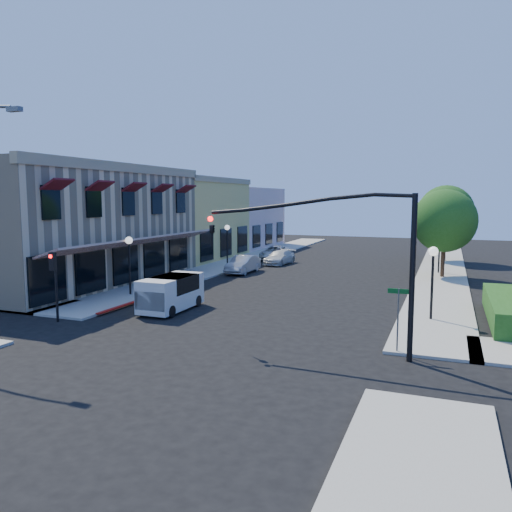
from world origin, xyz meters
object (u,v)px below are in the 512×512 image
(lamppost_left_far, at_px, (227,235))
(lamppost_right_near, at_px, (433,264))
(parked_car_c, at_px, (279,258))
(parked_car_d, at_px, (275,253))
(white_van, at_px, (171,291))
(parked_car_a, at_px, (181,284))
(street_tree_b, at_px, (446,212))
(secondary_signal, at_px, (54,274))
(lamppost_right_far, at_px, (440,239))
(lamppost_left_near, at_px, (129,251))
(street_name_sign, at_px, (398,310))
(parked_car_b, at_px, (243,264))
(street_tree_a, at_px, (444,221))
(signal_mast_arm, at_px, (352,246))

(lamppost_left_far, relative_size, lamppost_right_near, 1.00)
(parked_car_c, relative_size, parked_car_d, 0.86)
(white_van, xyz_separation_m, parked_car_a, (-2.00, 4.53, -0.45))
(street_tree_b, xyz_separation_m, parked_car_c, (-13.60, -7.00, -3.95))
(street_tree_b, relative_size, white_van, 1.74)
(secondary_signal, distance_m, lamppost_right_far, 27.98)
(street_tree_b, bearing_deg, lamppost_left_near, -125.79)
(white_van, bearing_deg, parked_car_c, 91.75)
(street_tree_b, relative_size, parked_car_c, 1.70)
(lamppost_left_near, bearing_deg, street_name_sign, -19.93)
(lamppost_left_near, bearing_deg, lamppost_right_far, 43.26)
(parked_car_c, bearing_deg, parked_car_b, -92.62)
(lamppost_left_near, bearing_deg, street_tree_a, 38.98)
(street_tree_b, bearing_deg, secondary_signal, -118.77)
(street_tree_b, distance_m, lamppost_right_far, 8.21)
(lamppost_right_far, bearing_deg, parked_car_d, 165.59)
(lamppost_right_near, relative_size, parked_car_c, 0.86)
(lamppost_left_far, distance_m, parked_car_b, 4.53)
(secondary_signal, relative_size, lamppost_left_near, 0.93)
(signal_mast_arm, distance_m, parked_car_c, 26.04)
(lamppost_right_near, distance_m, parked_car_c, 21.69)
(lamppost_right_far, bearing_deg, parked_car_c, 175.70)
(street_tree_b, bearing_deg, parked_car_b, -138.31)
(lamppost_left_near, relative_size, white_van, 0.88)
(lamppost_right_near, distance_m, parked_car_b, 18.15)
(street_tree_b, distance_m, parked_car_a, 26.91)
(lamppost_left_near, height_order, lamppost_right_far, same)
(lamppost_right_near, xyz_separation_m, parked_car_b, (-14.30, 11.00, -2.05))
(parked_car_a, bearing_deg, street_tree_b, 55.81)
(street_tree_a, xyz_separation_m, street_tree_b, (0.00, 10.00, 0.35))
(lamppost_left_near, bearing_deg, street_tree_b, 54.21)
(street_name_sign, distance_m, lamppost_right_near, 5.98)
(white_van, relative_size, parked_car_c, 0.98)
(lamppost_right_far, height_order, parked_car_c, lamppost_right_far)
(lamppost_left_near, xyz_separation_m, lamppost_right_near, (17.00, 0.00, 0.00))
(parked_car_a, relative_size, parked_car_c, 0.83)
(signal_mast_arm, relative_size, lamppost_right_far, 2.24)
(signal_mast_arm, distance_m, lamppost_right_far, 22.70)
(parked_car_a, xyz_separation_m, parked_car_d, (0.00, 17.77, 0.09))
(street_tree_a, xyz_separation_m, parked_car_d, (-15.00, 5.78, -3.53))
(street_tree_a, height_order, parked_car_a, street_tree_a)
(secondary_signal, bearing_deg, lamppost_left_near, 94.34)
(lamppost_left_far, bearing_deg, secondary_signal, -88.61)
(street_name_sign, relative_size, lamppost_right_near, 0.70)
(lamppost_right_far, bearing_deg, street_tree_a, -81.47)
(parked_car_b, xyz_separation_m, parked_car_c, (1.00, 6.00, -0.09))
(parked_car_d, bearing_deg, lamppost_left_far, -118.56)
(lamppost_left_near, bearing_deg, parked_car_b, 76.19)
(street_tree_a, height_order, parked_car_c, street_tree_a)
(secondary_signal, relative_size, white_van, 0.82)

